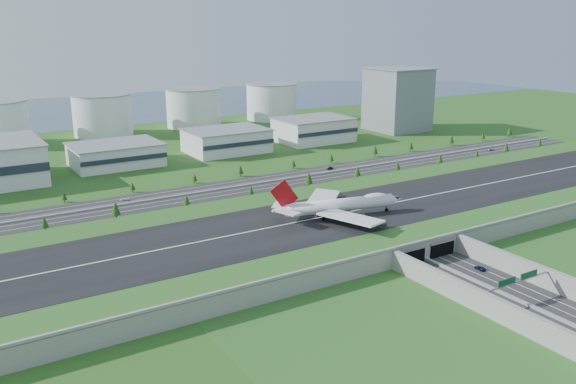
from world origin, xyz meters
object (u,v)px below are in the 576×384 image
car_7 (124,199)px  office_tower (398,100)px  boeing_747 (339,205)px  car_5 (330,168)px  car_2 (480,268)px  car_0 (466,292)px  car_6 (491,149)px  car_1 (535,323)px

car_7 → office_tower: bearing=131.9°
boeing_747 → car_5: 127.07m
office_tower → car_7: bearing=-161.8°
car_7 → car_2: bearing=52.0°
car_0 → office_tower: bearing=42.7°
car_6 → car_5: bearing=79.4°
car_6 → car_2: bearing=125.0°
car_0 → car_6: 270.25m
car_1 → car_6: size_ratio=0.87×
car_5 → car_1: bearing=-40.7°
car_2 → car_7: (-92.32, 171.90, 0.02)m
car_5 → office_tower: bearing=100.8°
office_tower → car_0: 349.19m
car_5 → car_6: car_5 is taller
car_6 → car_7: car_6 is taller
office_tower → car_2: size_ratio=10.84×
office_tower → car_2: 326.07m
car_2 → car_5: bearing=-101.1°
car_1 → car_6: bearing=41.4°
car_7 → boeing_747: bearing=57.2°
car_1 → car_7: car_1 is taller
boeing_747 → office_tower: bearing=56.1°
boeing_747 → car_7: 127.59m
car_1 → car_2: (21.46, 41.84, -0.12)m
office_tower → car_6: size_ratio=9.49×
car_0 → car_5: car_5 is taller
car_0 → car_7: car_7 is taller
office_tower → boeing_747: 290.28m
car_0 → car_2: size_ratio=0.84×
boeing_747 → car_7: boeing_747 is taller
office_tower → car_1: office_tower is taller
car_0 → car_2: bearing=20.2°
office_tower → car_5: bearing=-146.6°
car_6 → office_tower: bearing=-4.4°
car_0 → car_1: size_ratio=0.85×
car_2 → car_5: 177.60m
car_0 → boeing_747: bearing=80.4°
car_1 → car_6: car_1 is taller
boeing_747 → car_6: 230.41m
office_tower → car_6: office_tower is taller
car_2 → car_5: (47.95, 171.01, 0.13)m
car_7 → car_0: bearing=44.6°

